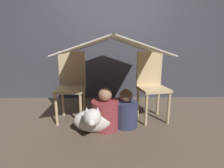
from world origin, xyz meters
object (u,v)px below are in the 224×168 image
Objects in this scene: person_second at (126,112)px; dog at (94,120)px; chair_left at (71,83)px; person_front at (105,113)px; chair_right at (151,83)px.

dog is at bearing -153.93° from person_second.
chair_left is 0.86m from person_second.
chair_left reaches higher than person_front.
chair_right is 1.91× the size of person_second.
person_front is 0.19m from dog.
chair_left and chair_right have the same top height.
person_front is 0.27m from person_second.
dog is at bearing -160.47° from chair_right.
chair_left is 0.66m from person_front.
chair_left is at bearing 160.94° from person_second.
chair_right is 1.80× the size of person_front.
chair_left is 1.91× the size of person_second.
person_second is at bearing -156.58° from chair_right.
chair_left is at bearing 127.28° from dog.
chair_right is at bearing 0.70° from chair_left.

